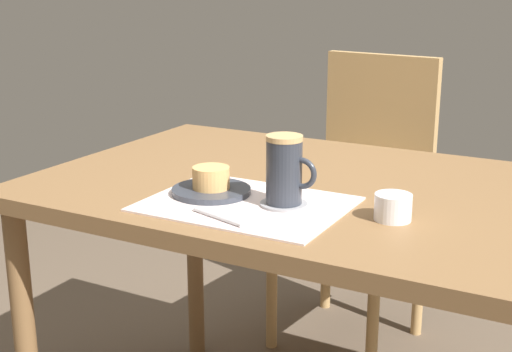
# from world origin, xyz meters

# --- Properties ---
(dining_table) EXTENTS (1.22, 0.81, 0.73)m
(dining_table) POSITION_xyz_m (0.00, 0.00, 0.66)
(dining_table) COLOR brown
(dining_table) RESTS_ON ground_plane
(wooden_chair) EXTENTS (0.47, 0.47, 0.93)m
(wooden_chair) POSITION_xyz_m (-0.15, 0.73, 0.51)
(wooden_chair) COLOR tan
(wooden_chair) RESTS_ON ground_plane
(placemat) EXTENTS (0.39, 0.30, 0.00)m
(placemat) POSITION_xyz_m (-0.06, -0.20, 0.74)
(placemat) COLOR silver
(placemat) RESTS_ON dining_table
(pastry_plate) EXTENTS (0.16, 0.16, 0.01)m
(pastry_plate) POSITION_xyz_m (-0.15, -0.18, 0.74)
(pastry_plate) COLOR #333842
(pastry_plate) RESTS_ON placemat
(pastry) EXTENTS (0.08, 0.08, 0.05)m
(pastry) POSITION_xyz_m (-0.15, -0.18, 0.77)
(pastry) COLOR #E0A860
(pastry) RESTS_ON pastry_plate
(coffee_coaster) EXTENTS (0.09, 0.09, 0.00)m
(coffee_coaster) POSITION_xyz_m (0.01, -0.18, 0.74)
(coffee_coaster) COLOR #99999E
(coffee_coaster) RESTS_ON placemat
(coffee_mug) EXTENTS (0.10, 0.07, 0.14)m
(coffee_mug) POSITION_xyz_m (0.02, -0.18, 0.81)
(coffee_mug) COLOR #2D333D
(coffee_mug) RESTS_ON coffee_coaster
(teaspoon) EXTENTS (0.13, 0.05, 0.01)m
(teaspoon) POSITION_xyz_m (-0.06, -0.31, 0.74)
(teaspoon) COLOR silver
(teaspoon) RESTS_ON placemat
(sugar_bowl) EXTENTS (0.07, 0.07, 0.05)m
(sugar_bowl) POSITION_xyz_m (0.23, -0.15, 0.76)
(sugar_bowl) COLOR white
(sugar_bowl) RESTS_ON dining_table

